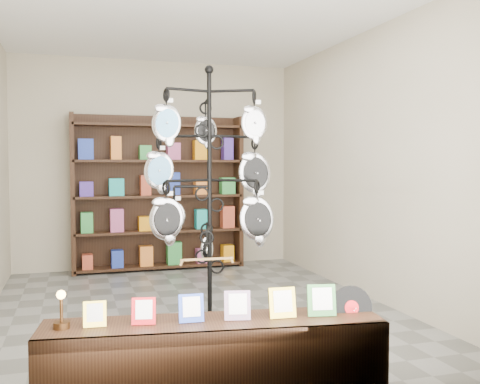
{
  "coord_description": "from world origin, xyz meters",
  "views": [
    {
      "loc": [
        -1.17,
        -5.33,
        1.51
      ],
      "look_at": [
        0.19,
        -1.0,
        1.27
      ],
      "focal_mm": 40.0,
      "sensor_mm": 36.0,
      "label": 1
    }
  ],
  "objects": [
    {
      "name": "ground",
      "position": [
        0.0,
        0.0,
        0.0
      ],
      "size": [
        5.0,
        5.0,
        0.0
      ],
      "primitive_type": "plane",
      "color": "slate",
      "rests_on": "ground"
    },
    {
      "name": "room_envelope",
      "position": [
        0.0,
        0.0,
        1.85
      ],
      "size": [
        5.0,
        5.0,
        5.0
      ],
      "color": "#BCB198",
      "rests_on": "ground"
    },
    {
      "name": "display_tree",
      "position": [
        -0.04,
        -0.82,
        1.36
      ],
      "size": [
        1.2,
        1.11,
        2.36
      ],
      "rotation": [
        0.0,
        0.0,
        -0.14
      ],
      "color": "black",
      "rests_on": "ground"
    },
    {
      "name": "front_shelf",
      "position": [
        -0.33,
        -2.13,
        0.26
      ],
      "size": [
        2.17,
        0.73,
        0.75
      ],
      "rotation": [
        0.0,
        0.0,
        -0.14
      ],
      "color": "black",
      "rests_on": "ground"
    },
    {
      "name": "back_shelving",
      "position": [
        0.0,
        2.3,
        1.03
      ],
      "size": [
        2.42,
        0.36,
        2.2
      ],
      "color": "black",
      "rests_on": "ground"
    }
  ]
}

